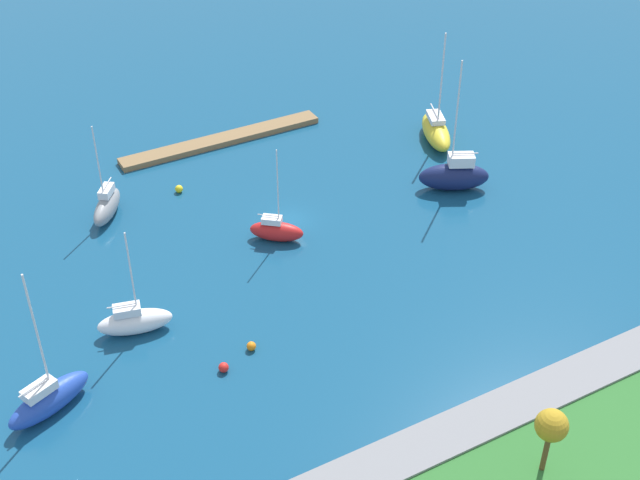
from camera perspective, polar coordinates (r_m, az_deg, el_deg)
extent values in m
plane|color=navy|center=(81.25, -2.02, 1.27)|extent=(160.00, 160.00, 0.00)
cube|color=olive|center=(94.61, -6.54, 6.62)|extent=(22.80, 2.24, 0.63)
cube|color=gray|center=(62.12, 10.84, -11.86)|extent=(70.14, 3.55, 1.30)
cylinder|color=brown|center=(58.39, 14.76, -13.37)|extent=(0.37, 0.37, 3.44)
sphere|color=#AD841E|center=(56.68, 15.13, -11.79)|extent=(2.14, 2.14, 2.14)
ellipsoid|color=#2347B2|center=(64.91, -17.52, -10.08)|extent=(6.97, 4.39, 2.16)
cube|color=silver|center=(63.74, -18.14, -9.42)|extent=(2.69, 2.01, 0.73)
cylinder|color=silver|center=(61.01, -18.27, -5.90)|extent=(0.16, 0.16, 9.99)
cylinder|color=silver|center=(63.28, -18.48, -9.25)|extent=(2.33, 1.07, 0.13)
ellipsoid|color=white|center=(69.76, -12.17, -5.34)|extent=(6.21, 3.33, 1.98)
cube|color=silver|center=(68.91, -12.70, -4.55)|extent=(2.35, 1.66, 0.70)
cylinder|color=silver|center=(66.79, -12.43, -2.19)|extent=(0.14, 0.14, 7.58)
cylinder|color=silver|center=(68.60, -13.04, -4.27)|extent=(2.19, 0.64, 0.11)
ellipsoid|color=red|center=(78.29, -2.90, 0.58)|extent=(4.97, 4.48, 1.85)
cube|color=silver|center=(77.67, -3.22, 1.35)|extent=(2.05, 1.94, 0.60)
cylinder|color=silver|center=(75.63, -2.82, 3.49)|extent=(0.12, 0.12, 7.60)
cylinder|color=silver|center=(77.48, -3.46, 1.65)|extent=(1.58, 1.29, 0.10)
ellipsoid|color=yellow|center=(94.71, 7.70, 7.12)|extent=(5.27, 8.31, 2.27)
cube|color=silver|center=(94.58, 7.68, 8.07)|extent=(2.46, 3.21, 0.59)
cylinder|color=silver|center=(91.56, 8.07, 10.46)|extent=(0.19, 0.19, 10.30)
cylinder|color=silver|center=(94.97, 7.61, 8.49)|extent=(1.40, 3.24, 0.15)
ellipsoid|color=gray|center=(83.69, -13.96, 2.15)|extent=(4.79, 5.72, 2.20)
cube|color=silver|center=(83.27, -14.00, 3.18)|extent=(2.05, 2.29, 0.76)
cylinder|color=silver|center=(80.94, -14.51, 4.93)|extent=(0.14, 0.14, 7.61)
cylinder|color=silver|center=(83.32, -13.96, 3.63)|extent=(1.46, 1.96, 0.11)
ellipsoid|color=#141E4C|center=(86.29, 8.87, 4.16)|extent=(7.36, 5.41, 2.78)
cube|color=silver|center=(85.41, 9.36, 5.28)|extent=(2.92, 2.48, 1.12)
cylinder|color=silver|center=(82.90, 9.06, 8.22)|extent=(0.17, 0.17, 10.98)
cylinder|color=silver|center=(85.13, 9.63, 5.69)|extent=(2.28, 1.25, 0.13)
sphere|color=red|center=(65.69, -6.42, -8.40)|extent=(0.79, 0.79, 0.79)
sphere|color=orange|center=(67.23, -4.58, -7.04)|extent=(0.74, 0.74, 0.74)
sphere|color=yellow|center=(86.38, -9.35, 3.37)|extent=(0.78, 0.78, 0.78)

